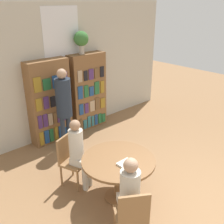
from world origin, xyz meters
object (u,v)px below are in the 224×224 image
bookshelf_left (50,102)px  librarian_standing (64,101)px  seated_reader_left (79,150)px  flower_vase (81,39)px  reading_table (118,166)px  seated_reader_right (129,192)px  chair_near_camera (132,215)px  bookshelf_right (88,92)px  chair_left_side (70,158)px

bookshelf_left → librarian_standing: bookshelf_left is taller
seated_reader_left → librarian_standing: (0.55, 1.26, 0.39)m
flower_vase → reading_table: 3.14m
bookshelf_left → seated_reader_right: bookshelf_left is taller
chair_near_camera → seated_reader_left: seated_reader_left is taller
seated_reader_left → seated_reader_right: (-0.13, -1.30, 0.01)m
bookshelf_right → chair_near_camera: (-1.78, -3.21, -0.43)m
seated_reader_left → chair_left_side: bearing=-90.0°
seated_reader_right → chair_left_side: bearing=120.2°
seated_reader_left → librarian_standing: 1.43m
chair_left_side → chair_near_camera: bearing=63.0°
reading_table → seated_reader_left: seated_reader_left is taller
reading_table → chair_left_side: bearing=111.2°
bookshelf_left → librarian_standing: bearing=-83.9°
reading_table → chair_near_camera: size_ratio=1.29×
reading_table → librarian_standing: 2.02m
bookshelf_right → chair_near_camera: size_ratio=2.09×
chair_near_camera → librarian_standing: 2.88m
bookshelf_right → seated_reader_left: size_ratio=1.50×
bookshelf_right → bookshelf_left: bearing=-180.0°
bookshelf_right → chair_left_side: bearing=-135.5°
bookshelf_left → bookshelf_right: 1.06m
seated_reader_right → librarian_standing: size_ratio=0.71×
chair_near_camera → librarian_standing: bearing=106.7°
chair_left_side → librarian_standing: librarian_standing is taller
bookshelf_left → chair_near_camera: 3.32m
bookshelf_left → seated_reader_left: bookshelf_left is taller
flower_vase → seated_reader_left: (-1.43, -1.77, -1.49)m
seated_reader_left → bookshelf_right: bearing=-152.6°
bookshelf_left → seated_reader_right: bearing=-101.6°
bookshelf_right → librarian_standing: bearing=-153.4°
chair_near_camera → chair_left_side: size_ratio=1.00×
chair_near_camera → chair_left_side: (0.17, 1.62, 0.00)m
chair_left_side → seated_reader_right: 1.49m
chair_left_side → seated_reader_left: size_ratio=0.72×
chair_left_side → flower_vase: bearing=-154.4°
flower_vase → librarian_standing: flower_vase is taller
bookshelf_left → seated_reader_right: 3.13m
seated_reader_left → seated_reader_right: size_ratio=0.99×
flower_vase → librarian_standing: (-0.88, -0.51, -1.10)m
bookshelf_right → chair_near_camera: 3.70m
reading_table → chair_left_side: 0.92m
chair_near_camera → reading_table: bearing=90.0°
bookshelf_right → reading_table: bookshelf_right is taller
flower_vase → seated_reader_right: 3.75m
bookshelf_left → seated_reader_left: 1.84m
chair_left_side → librarian_standing: size_ratio=0.51×
chair_left_side → bookshelf_left: bearing=-130.6°
bookshelf_left → reading_table: (-0.23, -2.44, -0.32)m
flower_vase → chair_left_side: (-1.50, -1.59, -1.69)m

